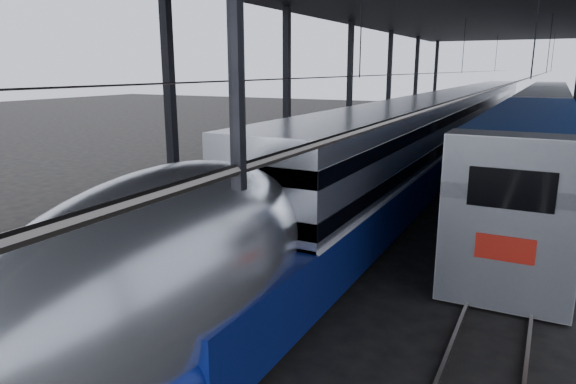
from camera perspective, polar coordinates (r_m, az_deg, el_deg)
The scene contains 8 objects.
ground at distance 14.61m, azimuth -7.06°, elevation -9.66°, with size 160.00×160.00×0.00m, color black.
platform at distance 33.40m, azimuth 7.36°, elevation 4.44°, with size 6.00×80.00×1.00m, color #4C4C4F.
yellow_strip at distance 32.49m, azimuth 12.05°, elevation 4.90°, with size 0.30×80.00×0.01m, color gold.
rails at distance 31.71m, azimuth 21.06°, elevation 2.38°, with size 6.52×80.00×0.16m.
canopy at distance 31.75m, azimuth 17.60°, elevation 19.08°, with size 18.00×75.00×9.47m.
tgv_train at distance 34.68m, azimuth 17.79°, elevation 6.76°, with size 3.00×65.20×4.30m.
second_train at distance 39.75m, azimuth 26.36°, elevation 7.01°, with size 3.09×56.05×4.26m.
child at distance 15.43m, azimuth -18.22°, elevation -3.24°, with size 0.33×0.22×0.91m, color #4E3B1A.
Camera 1 is at (7.67, -11.03, 5.74)m, focal length 32.00 mm.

